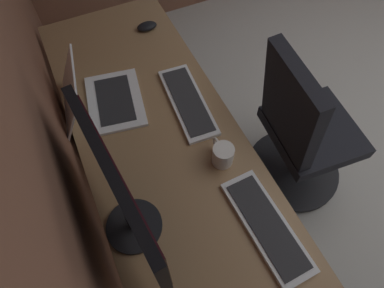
{
  "coord_description": "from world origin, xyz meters",
  "views": [
    {
      "loc": [
        -0.23,
        2.19,
        1.9
      ],
      "look_at": [
        0.3,
        1.94,
        0.95
      ],
      "focal_mm": 31.46,
      "sensor_mm": 36.0,
      "label": 1
    }
  ],
  "objects_px": {
    "keyboard_spare": "(267,226)",
    "coffee_mug": "(223,155)",
    "drawer_pedestal": "(140,134)",
    "monitor_primary": "(122,196)",
    "laptop_left": "(98,97)",
    "mouse_spare": "(147,26)",
    "keyboard_main": "(188,102)",
    "office_chair": "(300,136)"
  },
  "relations": [
    {
      "from": "keyboard_main",
      "to": "keyboard_spare",
      "type": "xyz_separation_m",
      "value": [
        -0.63,
        -0.02,
        0.0
      ]
    },
    {
      "from": "drawer_pedestal",
      "to": "coffee_mug",
      "type": "xyz_separation_m",
      "value": [
        -0.51,
        -0.21,
        0.43
      ]
    },
    {
      "from": "keyboard_main",
      "to": "keyboard_spare",
      "type": "height_order",
      "value": "same"
    },
    {
      "from": "drawer_pedestal",
      "to": "office_chair",
      "type": "distance_m",
      "value": 0.85
    },
    {
      "from": "drawer_pedestal",
      "to": "laptop_left",
      "type": "relative_size",
      "value": 1.81
    },
    {
      "from": "drawer_pedestal",
      "to": "laptop_left",
      "type": "xyz_separation_m",
      "value": [
        -0.04,
        0.15,
        0.43
      ]
    },
    {
      "from": "laptop_left",
      "to": "keyboard_main",
      "type": "bearing_deg",
      "value": -113.16
    },
    {
      "from": "monitor_primary",
      "to": "drawer_pedestal",
      "type": "bearing_deg",
      "value": -17.28
    },
    {
      "from": "coffee_mug",
      "to": "keyboard_main",
      "type": "bearing_deg",
      "value": 0.6
    },
    {
      "from": "drawer_pedestal",
      "to": "office_chair",
      "type": "bearing_deg",
      "value": -120.55
    },
    {
      "from": "keyboard_spare",
      "to": "coffee_mug",
      "type": "xyz_separation_m",
      "value": [
        0.31,
        0.02,
        0.03
      ]
    },
    {
      "from": "drawer_pedestal",
      "to": "monitor_primary",
      "type": "height_order",
      "value": "monitor_primary"
    },
    {
      "from": "keyboard_main",
      "to": "keyboard_spare",
      "type": "distance_m",
      "value": 0.63
    },
    {
      "from": "drawer_pedestal",
      "to": "laptop_left",
      "type": "distance_m",
      "value": 0.46
    },
    {
      "from": "monitor_primary",
      "to": "keyboard_main",
      "type": "distance_m",
      "value": 0.64
    },
    {
      "from": "keyboard_spare",
      "to": "office_chair",
      "type": "height_order",
      "value": "office_chair"
    },
    {
      "from": "drawer_pedestal",
      "to": "keyboard_main",
      "type": "relative_size",
      "value": 1.62
    },
    {
      "from": "coffee_mug",
      "to": "office_chair",
      "type": "distance_m",
      "value": 0.62
    },
    {
      "from": "mouse_spare",
      "to": "monitor_primary",
      "type": "bearing_deg",
      "value": 156.92
    },
    {
      "from": "keyboard_spare",
      "to": "office_chair",
      "type": "distance_m",
      "value": 0.7
    },
    {
      "from": "monitor_primary",
      "to": "keyboard_spare",
      "type": "bearing_deg",
      "value": -115.11
    },
    {
      "from": "keyboard_main",
      "to": "mouse_spare",
      "type": "xyz_separation_m",
      "value": [
        0.54,
        -0.01,
        0.01
      ]
    },
    {
      "from": "monitor_primary",
      "to": "coffee_mug",
      "type": "relative_size",
      "value": 4.52
    },
    {
      "from": "monitor_primary",
      "to": "keyboard_spare",
      "type": "distance_m",
      "value": 0.53
    },
    {
      "from": "mouse_spare",
      "to": "keyboard_spare",
      "type": "bearing_deg",
      "value": -179.42
    },
    {
      "from": "office_chair",
      "to": "laptop_left",
      "type": "bearing_deg",
      "value": 66.16
    },
    {
      "from": "drawer_pedestal",
      "to": "keyboard_main",
      "type": "height_order",
      "value": "keyboard_main"
    },
    {
      "from": "mouse_spare",
      "to": "office_chair",
      "type": "xyz_separation_m",
      "value": [
        -0.77,
        -0.51,
        -0.29
      ]
    },
    {
      "from": "coffee_mug",
      "to": "office_chair",
      "type": "xyz_separation_m",
      "value": [
        0.08,
        -0.52,
        -0.32
      ]
    },
    {
      "from": "mouse_spare",
      "to": "office_chair",
      "type": "height_order",
      "value": "office_chair"
    },
    {
      "from": "mouse_spare",
      "to": "keyboard_main",
      "type": "bearing_deg",
      "value": 178.82
    },
    {
      "from": "keyboard_spare",
      "to": "coffee_mug",
      "type": "bearing_deg",
      "value": 3.6
    },
    {
      "from": "keyboard_spare",
      "to": "drawer_pedestal",
      "type": "bearing_deg",
      "value": 15.55
    },
    {
      "from": "mouse_spare",
      "to": "office_chair",
      "type": "distance_m",
      "value": 0.97
    },
    {
      "from": "monitor_primary",
      "to": "coffee_mug",
      "type": "xyz_separation_m",
      "value": [
        0.11,
        -0.4,
        -0.23
      ]
    },
    {
      "from": "office_chair",
      "to": "keyboard_main",
      "type": "bearing_deg",
      "value": 65.71
    },
    {
      "from": "drawer_pedestal",
      "to": "mouse_spare",
      "type": "distance_m",
      "value": 0.57
    },
    {
      "from": "keyboard_main",
      "to": "coffee_mug",
      "type": "distance_m",
      "value": 0.32
    },
    {
      "from": "monitor_primary",
      "to": "laptop_left",
      "type": "xyz_separation_m",
      "value": [
        0.58,
        -0.04,
        -0.22
      ]
    },
    {
      "from": "monitor_primary",
      "to": "mouse_spare",
      "type": "height_order",
      "value": "monitor_primary"
    },
    {
      "from": "keyboard_main",
      "to": "laptop_left",
      "type": "bearing_deg",
      "value": 66.84
    },
    {
      "from": "keyboard_main",
      "to": "coffee_mug",
      "type": "xyz_separation_m",
      "value": [
        -0.32,
        -0.0,
        0.03
      ]
    }
  ]
}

